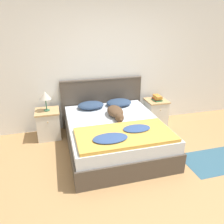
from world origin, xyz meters
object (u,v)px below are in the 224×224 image
at_px(nightstand_left, 49,124).
at_px(book_stack, 157,98).
at_px(bed, 115,135).
at_px(pillow_left, 91,105).
at_px(dog, 116,112).
at_px(nightstand_right, 156,112).
at_px(pillow_right, 119,103).
at_px(table_lamp, 45,96).

xyz_separation_m(nightstand_left, book_stack, (2.28, -0.02, 0.34)).
relative_size(bed, book_stack, 8.50).
distance_m(pillow_left, dog, 0.64).
relative_size(nightstand_right, pillow_right, 1.09).
height_order(bed, pillow_left, pillow_left).
height_order(bed, nightstand_left, nightstand_left).
distance_m(bed, pillow_right, 0.85).
height_order(pillow_right, dog, dog).
bearing_deg(dog, pillow_left, 125.52).
xyz_separation_m(bed, pillow_right, (0.29, 0.73, 0.33)).
height_order(book_stack, table_lamp, table_lamp).
distance_m(bed, pillow_left, 0.85).
bearing_deg(book_stack, bed, -148.26).
xyz_separation_m(pillow_right, table_lamp, (-1.43, -0.01, 0.27)).
height_order(nightstand_left, nightstand_right, same).
bearing_deg(bed, dog, 70.24).
height_order(bed, dog, dog).
distance_m(dog, book_stack, 1.17).
bearing_deg(pillow_left, table_lamp, -179.21).
bearing_deg(nightstand_right, dog, -154.24).
height_order(nightstand_right, pillow_right, pillow_right).
xyz_separation_m(nightstand_right, table_lamp, (-2.28, -0.01, 0.58)).
bearing_deg(nightstand_right, pillow_right, 179.63).
xyz_separation_m(bed, dog, (0.08, 0.21, 0.35)).
height_order(nightstand_right, table_lamp, table_lamp).
bearing_deg(table_lamp, dog, -22.62).
bearing_deg(bed, pillow_left, 111.86).
bearing_deg(book_stack, nightstand_right, 94.21).
relative_size(pillow_left, dog, 0.75).
bearing_deg(book_stack, pillow_right, 178.28).
relative_size(bed, pillow_left, 3.76).
xyz_separation_m(book_stack, table_lamp, (-2.28, 0.01, 0.24)).
bearing_deg(nightstand_left, nightstand_right, 0.00).
xyz_separation_m(bed, pillow_left, (-0.29, 0.73, 0.33)).
distance_m(pillow_left, pillow_right, 0.59).
distance_m(bed, nightstand_right, 1.35).
height_order(pillow_left, book_stack, book_stack).
relative_size(pillow_left, pillow_right, 1.00).
distance_m(book_stack, table_lamp, 2.29).
relative_size(bed, table_lamp, 5.13).
bearing_deg(table_lamp, pillow_left, 0.79).
relative_size(bed, nightstand_right, 3.44).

